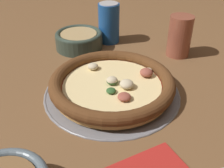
# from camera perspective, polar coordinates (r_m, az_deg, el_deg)

# --- Properties ---
(ground_plane) EXTENTS (3.00, 3.00, 0.00)m
(ground_plane) POSITION_cam_1_polar(r_m,az_deg,el_deg) (0.61, 0.00, -1.92)
(ground_plane) COLOR brown
(pizza_tray) EXTENTS (0.31, 0.31, 0.01)m
(pizza_tray) POSITION_cam_1_polar(r_m,az_deg,el_deg) (0.61, 0.00, -1.69)
(pizza_tray) COLOR gray
(pizza_tray) RESTS_ON ground_plane
(pizza) EXTENTS (0.29, 0.29, 0.04)m
(pizza) POSITION_cam_1_polar(r_m,az_deg,el_deg) (0.60, 0.05, 0.07)
(pizza) COLOR tan
(pizza) RESTS_ON pizza_tray
(bowl_near) EXTENTS (0.14, 0.14, 0.05)m
(bowl_near) POSITION_cam_1_polar(r_m,az_deg,el_deg) (0.82, -7.19, 9.66)
(bowl_near) COLOR #334238
(bowl_near) RESTS_ON ground_plane
(drinking_cup) EXTENTS (0.07, 0.07, 0.12)m
(drinking_cup) POSITION_cam_1_polar(r_m,az_deg,el_deg) (0.78, 14.51, 10.06)
(drinking_cup) COLOR brown
(drinking_cup) RESTS_ON ground_plane
(beverage_can) EXTENTS (0.07, 0.07, 0.12)m
(beverage_can) POSITION_cam_1_polar(r_m,az_deg,el_deg) (0.84, -0.68, 13.14)
(beverage_can) COLOR #194C99
(beverage_can) RESTS_ON ground_plane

